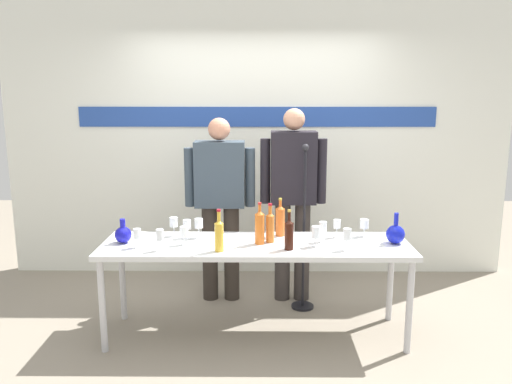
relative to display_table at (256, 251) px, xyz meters
name	(u,v)px	position (x,y,z in m)	size (l,w,h in m)	color
ground_plane	(256,334)	(0.00, 0.00, -0.70)	(10.00, 10.00, 0.00)	gray
back_wall	(257,131)	(0.00, 1.49, 0.80)	(5.16, 0.11, 3.00)	white
display_table	(256,251)	(0.00, 0.00, 0.00)	(2.37, 0.65, 0.76)	silver
decanter_blue_left	(123,234)	(-1.02, 0.01, 0.13)	(0.13, 0.13, 0.19)	#1717AD
decanter_blue_right	(395,234)	(1.07, 0.01, 0.14)	(0.14, 0.14, 0.24)	#131CBA
presenter_left	(220,197)	(-0.33, 0.72, 0.27)	(0.63, 0.22, 1.68)	#302A24
presenter_right	(293,193)	(0.33, 0.72, 0.31)	(0.59, 0.22, 1.76)	#36302E
wine_bottle_0	(280,220)	(0.19, 0.21, 0.19)	(0.07, 0.07, 0.31)	orange
wine_bottle_1	(219,234)	(-0.27, -0.19, 0.19)	(0.07, 0.07, 0.31)	gold
wine_bottle_2	(289,234)	(0.25, -0.15, 0.18)	(0.07, 0.07, 0.30)	black
wine_bottle_3	(260,226)	(0.03, -0.01, 0.20)	(0.07, 0.07, 0.32)	orange
wine_bottle_4	(270,226)	(0.11, 0.04, 0.19)	(0.07, 0.07, 0.31)	orange
wine_glass_left_0	(137,234)	(-0.88, -0.11, 0.16)	(0.06, 0.06, 0.15)	white
wine_glass_left_1	(184,232)	(-0.55, -0.04, 0.16)	(0.06, 0.06, 0.14)	white
wine_glass_left_2	(199,224)	(-0.46, 0.15, 0.17)	(0.07, 0.07, 0.16)	white
wine_glass_left_3	(174,222)	(-0.66, 0.20, 0.17)	(0.07, 0.07, 0.16)	white
wine_glass_left_4	(160,235)	(-0.70, -0.18, 0.17)	(0.06, 0.06, 0.16)	white
wine_glass_left_5	(187,225)	(-0.55, 0.14, 0.17)	(0.06, 0.06, 0.15)	white
wine_glass_right_0	(347,235)	(0.67, -0.16, 0.18)	(0.06, 0.06, 0.16)	white
wine_glass_right_1	(337,225)	(0.65, 0.17, 0.16)	(0.06, 0.06, 0.14)	white
wine_glass_right_2	(323,227)	(0.52, 0.05, 0.17)	(0.06, 0.06, 0.16)	white
wine_glass_right_3	(364,224)	(0.87, 0.20, 0.16)	(0.07, 0.07, 0.14)	white
wine_glass_right_4	(316,233)	(0.45, -0.07, 0.17)	(0.07, 0.07, 0.16)	white
microphone_stand	(303,255)	(0.41, 0.52, -0.21)	(0.20, 0.20, 1.47)	black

